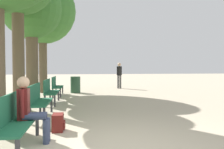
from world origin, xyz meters
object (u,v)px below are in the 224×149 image
tree_row_3 (42,11)px  backpack (58,123)px  person_seated (30,108)px  bench_row_2 (50,90)px  pedestrian_near (119,74)px  trash_bin (75,85)px  bench_row_3 (56,85)px  bench_row_1 (38,99)px  bench_row_0 (13,118)px  tree_row_2 (31,11)px

tree_row_3 → backpack: size_ratio=16.63×
person_seated → bench_row_2: bearing=92.9°
pedestrian_near → trash_bin: 3.57m
bench_row_2 → pedestrian_near: pedestrian_near is taller
bench_row_2 → trash_bin: size_ratio=1.74×
tree_row_3 → person_seated: bearing=-82.7°
bench_row_3 → trash_bin: (0.95, 1.11, -0.09)m
bench_row_1 → tree_row_3: (-0.86, 6.32, 4.01)m
bench_row_0 → trash_bin: 8.42m
bench_row_0 → bench_row_2: (0.00, 4.83, 0.00)m
bench_row_3 → tree_row_2: tree_row_2 is taller
pedestrian_near → trash_bin: (-2.88, -2.04, -0.54)m
bench_row_3 → person_seated: size_ratio=1.24×
backpack → trash_bin: size_ratio=0.43×
bench_row_0 → backpack: bearing=55.9°
bench_row_0 → bench_row_2: size_ratio=1.00×
pedestrian_near → trash_bin: size_ratio=1.91×
bench_row_1 → backpack: (0.68, -1.41, -0.36)m
pedestrian_near → tree_row_3: bearing=-160.4°
pedestrian_near → backpack: bearing=-108.5°
bench_row_2 → backpack: 3.91m
person_seated → bench_row_3: bearing=91.9°
bench_row_3 → tree_row_2: 3.69m
bench_row_1 → trash_bin: 6.02m
bench_row_2 → bench_row_3: 2.42m
person_seated → backpack: size_ratio=3.28×
trash_bin → tree_row_3: bearing=168.2°
bench_row_1 → bench_row_2: size_ratio=1.00×
bench_row_0 → person_seated: person_seated is taller
tree_row_2 → trash_bin: (1.80, 2.52, -3.40)m
person_seated → trash_bin: bearing=85.0°
bench_row_0 → person_seated: bearing=48.4°
bench_row_1 → bench_row_3: 4.83m
bench_row_3 → tree_row_3: bearing=119.9°
bench_row_2 → bench_row_0: bearing=-90.0°
bench_row_1 → trash_bin: (0.95, 5.95, -0.09)m
bench_row_1 → bench_row_3: same height
bench_row_0 → person_seated: (0.23, 0.26, 0.13)m
tree_row_3 → bench_row_2: bearing=-77.6°
bench_row_2 → tree_row_3: (-0.86, 3.91, 4.01)m
bench_row_1 → person_seated: person_seated is taller
tree_row_3 → trash_bin: tree_row_3 is taller
bench_row_1 → person_seated: bearing=-83.8°
bench_row_0 → bench_row_1: same height
tree_row_2 → backpack: (1.53, -4.84, -3.66)m
bench_row_2 → trash_bin: bench_row_2 is taller
bench_row_3 → pedestrian_near: pedestrian_near is taller
bench_row_0 → tree_row_2: tree_row_2 is taller
bench_row_3 → backpack: bench_row_3 is taller
bench_row_1 → person_seated: size_ratio=1.24×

